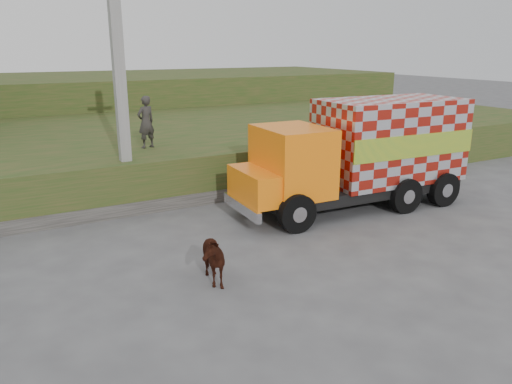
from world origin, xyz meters
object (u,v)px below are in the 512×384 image
utility_pole (119,69)px  pedestrian (146,122)px  cargo_truck (363,153)px  cow (209,257)px

utility_pole → pedestrian: (1.11, 1.56, -1.74)m
pedestrian → cargo_truck: bearing=119.6°
cargo_truck → pedestrian: cargo_truck is taller
utility_pole → cargo_truck: 7.35m
cargo_truck → cow: 6.65m
utility_pole → cow: 6.50m
cargo_truck → cow: cargo_truck is taller
cargo_truck → pedestrian: 6.89m
cargo_truck → utility_pole: bearing=157.5°
utility_pole → cow: size_ratio=6.26×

